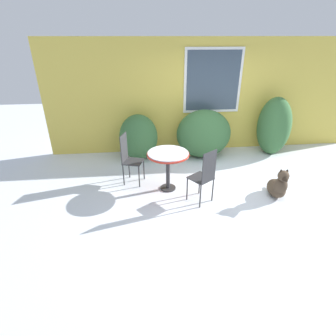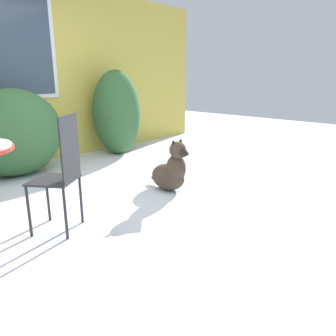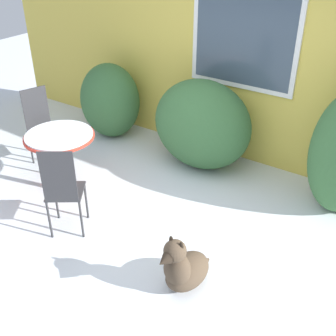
{
  "view_description": "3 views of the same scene",
  "coord_description": "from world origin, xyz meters",
  "px_view_note": "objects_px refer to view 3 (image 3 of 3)",
  "views": [
    {
      "loc": [
        -1.7,
        -4.27,
        2.75
      ],
      "look_at": [
        -1.23,
        0.2,
        0.46
      ],
      "focal_mm": 28.0,
      "sensor_mm": 36.0,
      "label": 1
    },
    {
      "loc": [
        -2.0,
        -2.85,
        1.35
      ],
      "look_at": [
        0.79,
        -0.26,
        0.27
      ],
      "focal_mm": 35.0,
      "sensor_mm": 36.0,
      "label": 2
    },
    {
      "loc": [
        2.19,
        -2.66,
        2.93
      ],
      "look_at": [
        0.0,
        0.6,
        0.55
      ],
      "focal_mm": 45.0,
      "sensor_mm": 36.0,
      "label": 3
    }
  ],
  "objects_px": {
    "patio_chair_near_table": "(41,125)",
    "patio_chair_far_side": "(63,189)",
    "patio_table": "(60,143)",
    "dog": "(183,268)"
  },
  "relations": [
    {
      "from": "patio_table",
      "to": "patio_chair_far_side",
      "type": "relative_size",
      "value": 0.77
    },
    {
      "from": "patio_chair_far_side",
      "to": "patio_table",
      "type": "bearing_deg",
      "value": -77.46
    },
    {
      "from": "patio_table",
      "to": "patio_chair_near_table",
      "type": "xyz_separation_m",
      "value": [
        -0.75,
        0.36,
        -0.11
      ]
    },
    {
      "from": "patio_chair_near_table",
      "to": "patio_chair_far_side",
      "type": "height_order",
      "value": "same"
    },
    {
      "from": "patio_chair_far_side",
      "to": "dog",
      "type": "bearing_deg",
      "value": 146.06
    },
    {
      "from": "patio_table",
      "to": "patio_chair_far_side",
      "type": "bearing_deg",
      "value": -42.72
    },
    {
      "from": "dog",
      "to": "patio_chair_near_table",
      "type": "bearing_deg",
      "value": 169.71
    },
    {
      "from": "patio_chair_near_table",
      "to": "dog",
      "type": "xyz_separation_m",
      "value": [
        2.76,
        -0.88,
        -0.33
      ]
    },
    {
      "from": "patio_chair_near_table",
      "to": "patio_chair_far_side",
      "type": "bearing_deg",
      "value": -105.96
    },
    {
      "from": "patio_chair_far_side",
      "to": "dog",
      "type": "relative_size",
      "value": 1.46
    }
  ]
}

